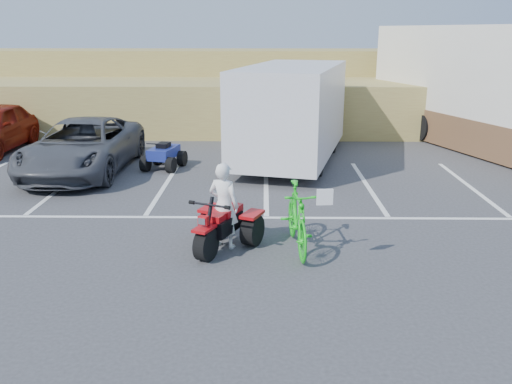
{
  "coord_description": "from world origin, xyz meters",
  "views": [
    {
      "loc": [
        -0.06,
        -8.89,
        3.97
      ],
      "look_at": [
        -0.21,
        1.04,
        1.0
      ],
      "focal_mm": 38.0,
      "sensor_mm": 36.0,
      "label": 1
    }
  ],
  "objects_px": {
    "grey_pickup": "(83,146)",
    "quad_atv_green": "(257,168)",
    "red_trike_atv": "(221,249)",
    "green_dirt_bike": "(297,218)",
    "cargo_trailer": "(292,111)",
    "quad_atv_blue": "(165,168)",
    "rv_motorhome": "(500,99)",
    "rider": "(224,205)"
  },
  "relations": [
    {
      "from": "quad_atv_green",
      "to": "cargo_trailer",
      "type": "bearing_deg",
      "value": 62.62
    },
    {
      "from": "red_trike_atv",
      "to": "quad_atv_blue",
      "type": "height_order",
      "value": "red_trike_atv"
    },
    {
      "from": "grey_pickup",
      "to": "quad_atv_blue",
      "type": "xyz_separation_m",
      "value": [
        2.26,
        0.44,
        -0.76
      ]
    },
    {
      "from": "green_dirt_bike",
      "to": "cargo_trailer",
      "type": "bearing_deg",
      "value": 82.84
    },
    {
      "from": "rider",
      "to": "cargo_trailer",
      "type": "distance_m",
      "value": 7.29
    },
    {
      "from": "rider",
      "to": "quad_atv_green",
      "type": "xyz_separation_m",
      "value": [
        0.55,
        6.22,
        -0.82
      ]
    },
    {
      "from": "grey_pickup",
      "to": "rv_motorhome",
      "type": "distance_m",
      "value": 13.57
    },
    {
      "from": "rider",
      "to": "rv_motorhome",
      "type": "distance_m",
      "value": 12.37
    },
    {
      "from": "red_trike_atv",
      "to": "quad_atv_blue",
      "type": "distance_m",
      "value": 6.59
    },
    {
      "from": "grey_pickup",
      "to": "quad_atv_green",
      "type": "distance_m",
      "value": 5.13
    },
    {
      "from": "quad_atv_blue",
      "to": "quad_atv_green",
      "type": "xyz_separation_m",
      "value": [
        2.78,
        0.13,
        0.0
      ]
    },
    {
      "from": "green_dirt_bike",
      "to": "quad_atv_green",
      "type": "xyz_separation_m",
      "value": [
        -0.82,
        6.33,
        -0.62
      ]
    },
    {
      "from": "cargo_trailer",
      "to": "quad_atv_blue",
      "type": "bearing_deg",
      "value": -151.93
    },
    {
      "from": "grey_pickup",
      "to": "quad_atv_green",
      "type": "xyz_separation_m",
      "value": [
        5.04,
        0.57,
        -0.76
      ]
    },
    {
      "from": "red_trike_atv",
      "to": "rider",
      "type": "xyz_separation_m",
      "value": [
        0.06,
        0.14,
        0.82
      ]
    },
    {
      "from": "green_dirt_bike",
      "to": "rv_motorhome",
      "type": "xyz_separation_m",
      "value": [
        7.3,
        8.88,
        1.15
      ]
    },
    {
      "from": "quad_atv_blue",
      "to": "rider",
      "type": "bearing_deg",
      "value": -56.89
    },
    {
      "from": "rv_motorhome",
      "to": "quad_atv_blue",
      "type": "relative_size",
      "value": 8.78
    },
    {
      "from": "rv_motorhome",
      "to": "rider",
      "type": "bearing_deg",
      "value": -153.92
    },
    {
      "from": "red_trike_atv",
      "to": "green_dirt_bike",
      "type": "relative_size",
      "value": 0.77
    },
    {
      "from": "rv_motorhome",
      "to": "quad_atv_blue",
      "type": "distance_m",
      "value": 11.37
    },
    {
      "from": "grey_pickup",
      "to": "quad_atv_blue",
      "type": "bearing_deg",
      "value": 12.37
    },
    {
      "from": "red_trike_atv",
      "to": "rider",
      "type": "height_order",
      "value": "rider"
    },
    {
      "from": "grey_pickup",
      "to": "rv_motorhome",
      "type": "height_order",
      "value": "rv_motorhome"
    },
    {
      "from": "cargo_trailer",
      "to": "rider",
      "type": "bearing_deg",
      "value": -89.13
    },
    {
      "from": "red_trike_atv",
      "to": "green_dirt_bike",
      "type": "bearing_deg",
      "value": 24.78
    },
    {
      "from": "green_dirt_bike",
      "to": "grey_pickup",
      "type": "height_order",
      "value": "grey_pickup"
    },
    {
      "from": "rv_motorhome",
      "to": "cargo_trailer",
      "type": "bearing_deg",
      "value": 174.34
    },
    {
      "from": "quad_atv_blue",
      "to": "rv_motorhome",
      "type": "bearing_deg",
      "value": 26.79
    },
    {
      "from": "rider",
      "to": "grey_pickup",
      "type": "bearing_deg",
      "value": -27.92
    },
    {
      "from": "grey_pickup",
      "to": "rv_motorhome",
      "type": "xyz_separation_m",
      "value": [
        13.16,
        3.13,
        1.02
      ]
    },
    {
      "from": "grey_pickup",
      "to": "quad_atv_blue",
      "type": "distance_m",
      "value": 2.42
    },
    {
      "from": "rider",
      "to": "green_dirt_bike",
      "type": "relative_size",
      "value": 0.79
    },
    {
      "from": "cargo_trailer",
      "to": "quad_atv_green",
      "type": "relative_size",
      "value": 4.59
    },
    {
      "from": "red_trike_atv",
      "to": "green_dirt_bike",
      "type": "height_order",
      "value": "green_dirt_bike"
    },
    {
      "from": "rider",
      "to": "cargo_trailer",
      "type": "xyz_separation_m",
      "value": [
        1.62,
        7.07,
        0.78
      ]
    },
    {
      "from": "green_dirt_bike",
      "to": "red_trike_atv",
      "type": "bearing_deg",
      "value": 176.01
    },
    {
      "from": "cargo_trailer",
      "to": "quad_atv_green",
      "type": "xyz_separation_m",
      "value": [
        -1.07,
        -0.85,
        -1.6
      ]
    },
    {
      "from": "rider",
      "to": "quad_atv_blue",
      "type": "relative_size",
      "value": 1.24
    },
    {
      "from": "red_trike_atv",
      "to": "rv_motorhome",
      "type": "height_order",
      "value": "rv_motorhome"
    },
    {
      "from": "red_trike_atv",
      "to": "quad_atv_green",
      "type": "distance_m",
      "value": 6.38
    },
    {
      "from": "red_trike_atv",
      "to": "quad_atv_blue",
      "type": "bearing_deg",
      "value": 132.84
    }
  ]
}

